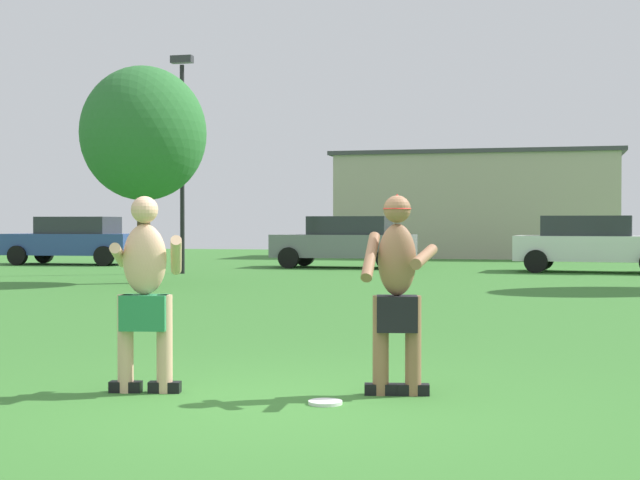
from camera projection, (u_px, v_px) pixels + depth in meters
ground_plane at (283, 406)px, 7.22m from camera, size 80.00×80.00×0.00m
player_with_cap at (397, 287)px, 7.66m from camera, size 0.57×0.61×1.62m
player_in_green at (145, 290)px, 7.79m from camera, size 0.74×0.63×1.61m
frisbee at (325, 402)px, 7.29m from camera, size 0.26×0.26×0.03m
car_gray_near_post at (346, 241)px, 29.31m from camera, size 4.32×2.05×1.58m
car_blue_mid_lot at (74, 240)px, 31.54m from camera, size 4.38×2.18×1.58m
car_white_far_end at (592, 243)px, 26.60m from camera, size 4.44×2.34×1.58m
lamp_post at (182, 141)px, 25.82m from camera, size 0.60×0.24×5.91m
outbuilding_behind_lot at (477, 205)px, 38.04m from camera, size 11.20×4.59×4.18m
tree_left_field at (143, 134)px, 21.74m from camera, size 2.87×2.87×4.96m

